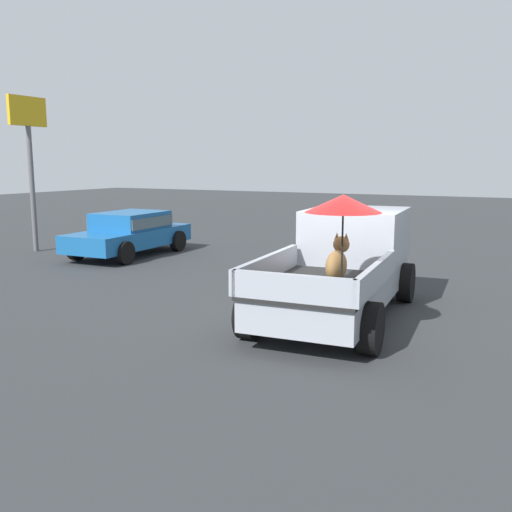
% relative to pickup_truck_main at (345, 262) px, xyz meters
% --- Properties ---
extents(ground_plane, '(80.00, 80.00, 0.00)m').
position_rel_pickup_truck_main_xyz_m(ground_plane, '(-0.44, -0.01, -0.97)').
color(ground_plane, '#2D3033').
extents(pickup_truck_main, '(5.17, 2.55, 2.34)m').
position_rel_pickup_truck_main_xyz_m(pickup_truck_main, '(0.00, 0.00, 0.00)').
color(pickup_truck_main, black).
rests_on(pickup_truck_main, ground).
extents(parked_sedan_near, '(4.36, 2.10, 1.33)m').
position_rel_pickup_truck_main_xyz_m(parked_sedan_near, '(3.40, 7.99, -0.23)').
color(parked_sedan_near, black).
rests_on(parked_sedan_near, ground).
extents(motel_sign, '(1.40, 0.16, 4.85)m').
position_rel_pickup_truck_main_xyz_m(motel_sign, '(2.63, 11.22, 2.46)').
color(motel_sign, '#59595B').
rests_on(motel_sign, ground).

